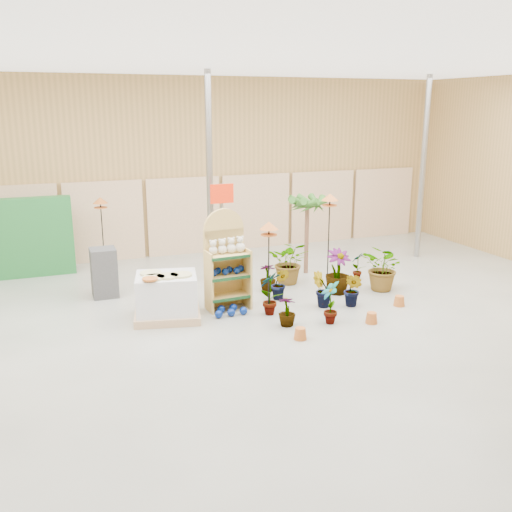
% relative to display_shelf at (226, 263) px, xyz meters
% --- Properties ---
extents(room, '(15.20, 12.10, 4.70)m').
position_rel_display_shelf_xyz_m(room, '(0.26, -0.76, 1.34)').
color(room, gray).
rests_on(room, ground).
extents(display_shelf, '(0.83, 0.55, 1.91)m').
position_rel_display_shelf_xyz_m(display_shelf, '(0.00, 0.00, 0.00)').
color(display_shelf, tan).
rests_on(display_shelf, ground).
extents(teddy_bears, '(0.71, 0.19, 0.30)m').
position_rel_display_shelf_xyz_m(teddy_bears, '(0.02, -0.09, 0.34)').
color(teddy_bears, beige).
rests_on(teddy_bears, display_shelf).
extents(gazing_balls_shelf, '(0.70, 0.24, 0.13)m').
position_rel_display_shelf_xyz_m(gazing_balls_shelf, '(0.00, -0.11, -0.12)').
color(gazing_balls_shelf, navy).
rests_on(gazing_balls_shelf, display_shelf).
extents(gazing_balls_floor, '(0.63, 0.39, 0.15)m').
position_rel_display_shelf_xyz_m(gazing_balls_floor, '(-0.08, -0.46, -0.80)').
color(gazing_balls_floor, navy).
rests_on(gazing_balls_floor, ground).
extents(pallet_stack, '(1.35, 1.20, 0.87)m').
position_rel_display_shelf_xyz_m(pallet_stack, '(-1.20, -0.23, -0.46)').
color(pallet_stack, tan).
rests_on(pallet_stack, ground).
extents(charcoal_planters, '(0.50, 0.50, 1.00)m').
position_rel_display_shelf_xyz_m(charcoal_planters, '(-2.11, 1.47, -0.37)').
color(charcoal_planters, '#313132').
rests_on(charcoal_planters, ground).
extents(trellis_stock, '(2.00, 0.30, 1.80)m').
position_rel_display_shelf_xyz_m(trellis_stock, '(-3.54, 3.53, 0.03)').
color(trellis_stock, '#1C6429').
rests_on(trellis_stock, ground).
extents(offer_sign, '(0.50, 0.08, 2.20)m').
position_rel_display_shelf_xyz_m(offer_sign, '(0.36, 1.31, 0.70)').
color(offer_sign, gray).
rests_on(offer_sign, ground).
extents(bird_table_front, '(0.34, 0.34, 1.77)m').
position_rel_display_shelf_xyz_m(bird_table_front, '(0.59, -0.74, 0.77)').
color(bird_table_front, black).
rests_on(bird_table_front, ground).
extents(bird_table_right, '(0.34, 0.34, 2.06)m').
position_rel_display_shelf_xyz_m(bird_table_right, '(2.28, 0.16, 1.04)').
color(bird_table_right, black).
rests_on(bird_table_right, ground).
extents(bird_table_back, '(0.34, 0.34, 1.76)m').
position_rel_display_shelf_xyz_m(bird_table_back, '(-1.91, 3.28, 0.76)').
color(bird_table_back, black).
rests_on(bird_table_back, ground).
extents(palm, '(0.70, 0.70, 1.91)m').
position_rel_display_shelf_xyz_m(palm, '(2.45, 1.52, 0.77)').
color(palm, brown).
rests_on(palm, ground).
extents(potted_plant_0, '(0.53, 0.46, 0.85)m').
position_rel_display_shelf_xyz_m(potted_plant_0, '(0.63, -0.70, -0.45)').
color(potted_plant_0, '#2A5B1A').
rests_on(potted_plant_0, ground).
extents(potted_plant_1, '(0.41, 0.35, 0.71)m').
position_rel_display_shelf_xyz_m(potted_plant_1, '(1.71, -0.69, -0.52)').
color(potted_plant_1, '#2A5B1A').
rests_on(potted_plant_1, ground).
extents(potted_plant_3, '(0.52, 0.52, 0.93)m').
position_rel_display_shelf_xyz_m(potted_plant_3, '(2.40, -0.05, -0.41)').
color(potted_plant_3, '#2A5B1A').
rests_on(potted_plant_3, ground).
extents(potted_plant_4, '(0.40, 0.34, 0.64)m').
position_rel_display_shelf_xyz_m(potted_plant_4, '(3.30, 0.65, -0.55)').
color(potted_plant_4, '#2A5B1A').
rests_on(potted_plant_4, ground).
extents(potted_plant_5, '(0.46, 0.43, 0.65)m').
position_rel_display_shelf_xyz_m(potted_plant_5, '(1.14, 0.01, -0.55)').
color(potted_plant_5, '#2A5B1A').
rests_on(potted_plant_5, ground).
extents(potted_plant_6, '(1.14, 1.10, 0.97)m').
position_rel_display_shelf_xyz_m(potted_plant_6, '(1.76, 0.93, -0.39)').
color(potted_plant_6, '#2A5B1A').
rests_on(potted_plant_6, ground).
extents(potted_plant_7, '(0.41, 0.41, 0.55)m').
position_rel_display_shelf_xyz_m(potted_plant_7, '(0.69, -1.34, -0.60)').
color(potted_plant_7, '#2A5B1A').
rests_on(potted_plant_7, ground).
extents(potted_plant_8, '(0.35, 0.46, 0.78)m').
position_rel_display_shelf_xyz_m(potted_plant_8, '(1.46, -1.50, -0.48)').
color(potted_plant_8, '#2A5B1A').
rests_on(potted_plant_8, ground).
extents(potted_plant_9, '(0.40, 0.44, 0.68)m').
position_rel_display_shelf_xyz_m(potted_plant_9, '(2.28, -0.88, -0.53)').
color(potted_plant_9, '#2A5B1A').
rests_on(potted_plant_9, ground).
extents(potted_plant_10, '(1.00, 1.08, 0.99)m').
position_rel_display_shelf_xyz_m(potted_plant_10, '(3.40, -0.24, -0.38)').
color(potted_plant_10, '#2A5B1A').
rests_on(potted_plant_10, ground).
extents(potted_plant_11, '(0.40, 0.40, 0.59)m').
position_rel_display_shelf_xyz_m(potted_plant_11, '(1.12, 0.61, -0.58)').
color(potted_plant_11, '#2A5B1A').
rests_on(potted_plant_11, ground).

